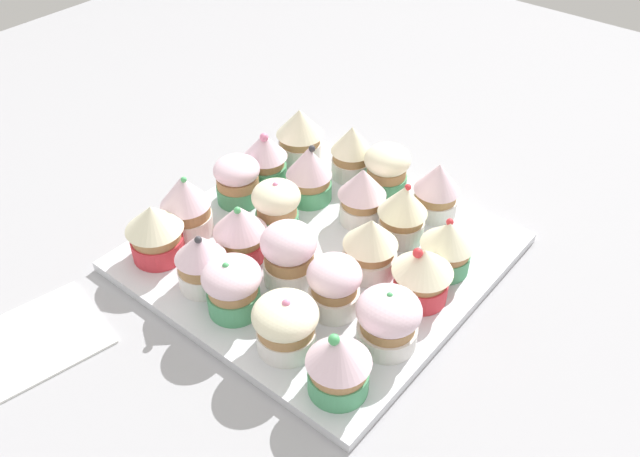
# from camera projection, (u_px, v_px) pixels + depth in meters

# --- Properties ---
(ground_plane) EXTENTS (1.80, 1.80, 0.03)m
(ground_plane) POSITION_uv_depth(u_px,v_px,m) (320.00, 265.00, 0.80)
(ground_plane) COLOR #9E9EA3
(baking_tray) EXTENTS (0.37, 0.37, 0.01)m
(baking_tray) POSITION_uv_depth(u_px,v_px,m) (320.00, 252.00, 0.79)
(baking_tray) COLOR silver
(baking_tray) RESTS_ON ground_plane
(cupcake_0) EXTENTS (0.06, 0.06, 0.07)m
(cupcake_0) POSITION_uv_depth(u_px,v_px,m) (339.00, 363.00, 0.61)
(cupcake_0) COLOR #4C9E6B
(cupcake_0) RESTS_ON baking_tray
(cupcake_1) EXTENTS (0.07, 0.07, 0.07)m
(cupcake_1) POSITION_uv_depth(u_px,v_px,m) (388.00, 319.00, 0.65)
(cupcake_1) COLOR white
(cupcake_1) RESTS_ON baking_tray
(cupcake_2) EXTENTS (0.07, 0.07, 0.07)m
(cupcake_2) POSITION_uv_depth(u_px,v_px,m) (422.00, 273.00, 0.70)
(cupcake_2) COLOR #D1333D
(cupcake_2) RESTS_ON baking_tray
(cupcake_3) EXTENTS (0.06, 0.06, 0.07)m
(cupcake_3) POSITION_uv_depth(u_px,v_px,m) (447.00, 246.00, 0.73)
(cupcake_3) COLOR #4C9E6B
(cupcake_3) RESTS_ON baking_tray
(cupcake_4) EXTENTS (0.07, 0.07, 0.07)m
(cupcake_4) POSITION_uv_depth(u_px,v_px,m) (286.00, 324.00, 0.65)
(cupcake_4) COLOR white
(cupcake_4) RESTS_ON baking_tray
(cupcake_5) EXTENTS (0.06, 0.06, 0.07)m
(cupcake_5) POSITION_uv_depth(u_px,v_px,m) (334.00, 285.00, 0.69)
(cupcake_5) COLOR white
(cupcake_5) RESTS_ON baking_tray
(cupcake_6) EXTENTS (0.06, 0.06, 0.07)m
(cupcake_6) POSITION_uv_depth(u_px,v_px,m) (370.00, 246.00, 0.73)
(cupcake_6) COLOR white
(cupcake_6) RESTS_ON baking_tray
(cupcake_7) EXTENTS (0.06, 0.06, 0.08)m
(cupcake_7) POSITION_uv_depth(u_px,v_px,m) (402.00, 212.00, 0.77)
(cupcake_7) COLOR white
(cupcake_7) RESTS_ON baking_tray
(cupcake_8) EXTENTS (0.06, 0.06, 0.07)m
(cupcake_8) POSITION_uv_depth(u_px,v_px,m) (437.00, 189.00, 0.81)
(cupcake_8) COLOR white
(cupcake_8) RESTS_ON baking_tray
(cupcake_9) EXTENTS (0.06, 0.06, 0.07)m
(cupcake_9) POSITION_uv_depth(u_px,v_px,m) (233.00, 286.00, 0.69)
(cupcake_9) COLOR #4C9E6B
(cupcake_9) RESTS_ON baking_tray
(cupcake_10) EXTENTS (0.06, 0.06, 0.08)m
(cupcake_10) POSITION_uv_depth(u_px,v_px,m) (289.00, 254.00, 0.72)
(cupcake_10) COLOR white
(cupcake_10) RESTS_ON baking_tray
(cupcake_11) EXTENTS (0.06, 0.06, 0.08)m
(cupcake_11) POSITION_uv_depth(u_px,v_px,m) (362.00, 194.00, 0.80)
(cupcake_11) COLOR white
(cupcake_11) RESTS_ON baking_tray
(cupcake_12) EXTENTS (0.06, 0.06, 0.07)m
(cupcake_12) POSITION_uv_depth(u_px,v_px,m) (387.00, 169.00, 0.85)
(cupcake_12) COLOR #4C9E6B
(cupcake_12) RESTS_ON baking_tray
(cupcake_13) EXTENTS (0.06, 0.06, 0.07)m
(cupcake_13) POSITION_uv_depth(u_px,v_px,m) (201.00, 260.00, 0.71)
(cupcake_13) COLOR white
(cupcake_13) RESTS_ON baking_tray
(cupcake_14) EXTENTS (0.06, 0.06, 0.07)m
(cupcake_14) POSITION_uv_depth(u_px,v_px,m) (240.00, 230.00, 0.75)
(cupcake_14) COLOR #D1333D
(cupcake_14) RESTS_ON baking_tray
(cupcake_15) EXTENTS (0.06, 0.06, 0.07)m
(cupcake_15) POSITION_uv_depth(u_px,v_px,m) (277.00, 206.00, 0.79)
(cupcake_15) COLOR #4C9E6B
(cupcake_15) RESTS_ON baking_tray
(cupcake_16) EXTENTS (0.06, 0.06, 0.08)m
(cupcake_16) POSITION_uv_depth(u_px,v_px,m) (309.00, 173.00, 0.84)
(cupcake_16) COLOR #4C9E6B
(cupcake_16) RESTS_ON baking_tray
(cupcake_17) EXTENTS (0.06, 0.06, 0.08)m
(cupcake_17) POSITION_uv_depth(u_px,v_px,m) (351.00, 151.00, 0.88)
(cupcake_17) COLOR white
(cupcake_17) RESTS_ON baking_tray
(cupcake_18) EXTENTS (0.07, 0.07, 0.07)m
(cupcake_18) POSITION_uv_depth(u_px,v_px,m) (155.00, 231.00, 0.75)
(cupcake_18) COLOR #D1333D
(cupcake_18) RESTS_ON baking_tray
(cupcake_19) EXTENTS (0.06, 0.06, 0.08)m
(cupcake_19) POSITION_uv_depth(u_px,v_px,m) (186.00, 204.00, 0.78)
(cupcake_19) COLOR white
(cupcake_19) RESTS_ON baking_tray
(cupcake_20) EXTENTS (0.06, 0.06, 0.06)m
(cupcake_20) POSITION_uv_depth(u_px,v_px,m) (237.00, 179.00, 0.84)
(cupcake_20) COLOR #4C9E6B
(cupcake_20) RESTS_ON baking_tray
(cupcake_21) EXTENTS (0.06, 0.06, 0.08)m
(cupcake_21) POSITION_uv_depth(u_px,v_px,m) (265.00, 157.00, 0.87)
(cupcake_21) COLOR #4C9E6B
(cupcake_21) RESTS_ON baking_tray
(cupcake_22) EXTENTS (0.07, 0.07, 0.08)m
(cupcake_22) POSITION_uv_depth(u_px,v_px,m) (300.00, 133.00, 0.91)
(cupcake_22) COLOR white
(cupcake_22) RESTS_ON baking_tray
(napkin) EXTENTS (0.16, 0.14, 0.01)m
(napkin) POSITION_uv_depth(u_px,v_px,m) (31.00, 341.00, 0.69)
(napkin) COLOR white
(napkin) RESTS_ON ground_plane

